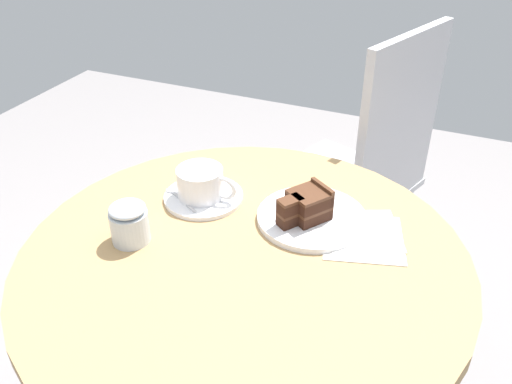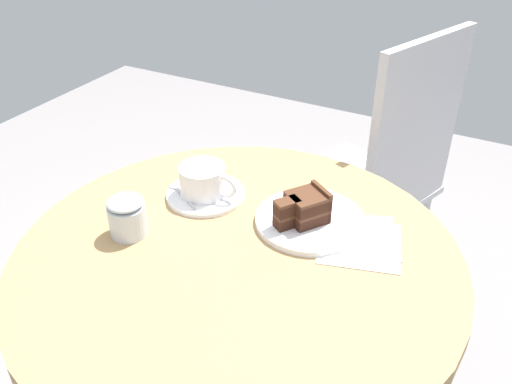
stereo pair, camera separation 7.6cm
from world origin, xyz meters
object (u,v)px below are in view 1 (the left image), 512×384
coffee_cup (201,182)px  cake_slice (306,205)px  napkin (363,235)px  sugar_pot (129,222)px  cafe_chair (366,164)px  teaspoon (178,196)px  saucer (204,197)px  fork (312,200)px  cake_plate (312,218)px

coffee_cup → cake_slice: 0.22m
cake_slice → napkin: bearing=2.5°
napkin → sugar_pot: bearing=-155.0°
napkin → cafe_chair: cafe_chair is taller
coffee_cup → cafe_chair: cafe_chair is taller
coffee_cup → teaspoon: coffee_cup is taller
coffee_cup → saucer: bearing=67.3°
cafe_chair → coffee_cup: bearing=-1.3°
saucer → sugar_pot: size_ratio=2.03×
fork → cafe_chair: size_ratio=0.16×
cake_slice → cake_plate: bearing=60.0°
cake_slice → sugar_pot: (-0.27, -0.17, -0.00)m
teaspoon → napkin: bearing=-144.3°
saucer → coffee_cup: coffee_cup is taller
coffee_cup → cake_plate: bearing=4.9°
cake_slice → fork: 0.06m
teaspoon → cake_plate: size_ratio=0.46×
teaspoon → sugar_pot: bearing=115.1°
teaspoon → fork: bearing=-130.5°
coffee_cup → napkin: bearing=1.8°
cafe_chair → teaspoon: bearing=-4.0°
coffee_cup → napkin: size_ratio=0.65×
cake_slice → saucer: bearing=-179.5°
coffee_cup → sugar_pot: size_ratio=1.59×
saucer → sugar_pot: sugar_pot is taller
coffee_cup → teaspoon: (-0.04, -0.02, -0.03)m
cake_slice → fork: (-0.01, 0.06, -0.03)m
saucer → teaspoon: bearing=-147.3°
sugar_pot → teaspoon: bearing=84.8°
coffee_cup → cake_plate: 0.23m
fork → napkin: (0.12, -0.05, -0.01)m
teaspoon → napkin: teaspoon is taller
cake_plate → saucer: bearing=-176.0°
cafe_chair → saucer: bearing=-1.3°
saucer → cake_plate: bearing=4.0°
cake_plate → cake_slice: cake_slice is taller
saucer → coffee_cup: (-0.00, -0.00, 0.04)m
cake_plate → cake_slice: bearing=-120.0°
saucer → teaspoon: 0.05m
fork → napkin: 0.13m
teaspoon → cafe_chair: bearing=-83.7°
saucer → fork: bearing=16.0°
coffee_cup → napkin: 0.33m
cake_plate → napkin: (0.10, -0.01, -0.00)m
cake_slice → fork: cake_slice is taller
cake_plate → cafe_chair: 0.57m
cafe_chair → napkin: bearing=31.2°
napkin → sugar_pot: sugar_pot is taller
saucer → cake_slice: cake_slice is taller
cafe_chair → sugar_pot: bearing=-0.5°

